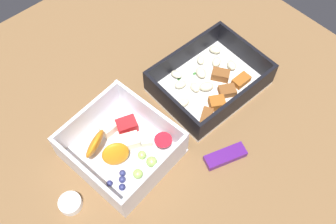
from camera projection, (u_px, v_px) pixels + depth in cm
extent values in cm
cube|color=brown|center=(160.00, 121.00, 66.54)|extent=(80.00, 80.00, 2.00)
cube|color=white|center=(209.00, 86.00, 69.07)|extent=(19.44, 14.99, 0.60)
cube|color=black|center=(245.00, 51.00, 70.05)|extent=(0.95, 14.54, 4.67)
cube|color=black|center=(171.00, 105.00, 63.62)|extent=(0.95, 14.54, 4.67)
cube|color=black|center=(238.00, 101.00, 64.03)|extent=(17.90, 1.03, 4.67)
cube|color=black|center=(184.00, 55.00, 69.64)|extent=(17.90, 1.03, 4.67)
ellipsoid|color=beige|center=(193.00, 86.00, 67.75)|extent=(2.03, 2.51, 1.10)
ellipsoid|color=beige|center=(201.00, 72.00, 69.21)|extent=(2.65, 3.05, 1.28)
ellipsoid|color=beige|center=(217.00, 62.00, 70.70)|extent=(2.85, 2.64, 1.17)
ellipsoid|color=beige|center=(215.00, 50.00, 72.31)|extent=(2.46, 2.75, 1.14)
ellipsoid|color=beige|center=(207.00, 86.00, 67.49)|extent=(3.18, 2.94, 1.31)
ellipsoid|color=beige|center=(232.00, 65.00, 70.28)|extent=(2.40, 2.73, 1.14)
ellipsoid|color=beige|center=(184.00, 102.00, 65.80)|extent=(2.52, 2.05, 1.10)
ellipsoid|color=beige|center=(180.00, 84.00, 67.87)|extent=(2.66, 2.21, 1.15)
ellipsoid|color=beige|center=(201.00, 60.00, 71.05)|extent=(2.46, 2.47, 1.02)
ellipsoid|color=beige|center=(177.00, 74.00, 69.15)|extent=(2.19, 2.57, 1.09)
cube|color=brown|center=(227.00, 91.00, 67.25)|extent=(3.69, 3.41, 1.34)
cube|color=#AD5B1E|center=(241.00, 80.00, 68.60)|extent=(3.31, 2.04, 1.20)
cube|color=#AD5B1E|center=(217.00, 103.00, 65.58)|extent=(3.52, 3.39, 1.79)
cube|color=brown|center=(221.00, 75.00, 68.99)|extent=(3.51, 3.85, 1.67)
cube|color=brown|center=(206.00, 117.00, 64.34)|extent=(3.85, 3.33, 1.29)
cube|color=#387A33|center=(225.00, 75.00, 69.95)|extent=(0.60, 0.40, 0.20)
cube|color=#387A33|center=(194.00, 74.00, 70.06)|extent=(0.60, 0.40, 0.20)
cube|color=#387A33|center=(179.00, 78.00, 69.47)|extent=(0.60, 0.40, 0.20)
cube|color=#387A33|center=(179.00, 79.00, 69.40)|extent=(0.60, 0.40, 0.20)
cube|color=white|center=(123.00, 152.00, 61.79)|extent=(16.71, 17.58, 0.60)
cube|color=white|center=(151.00, 115.00, 62.17)|extent=(2.45, 15.90, 5.31)
cube|color=white|center=(87.00, 176.00, 56.41)|extent=(2.45, 15.90, 5.31)
cube|color=white|center=(156.00, 174.00, 56.61)|extent=(13.73, 2.20, 5.31)
cube|color=white|center=(88.00, 117.00, 61.97)|extent=(13.73, 2.20, 5.31)
ellipsoid|color=orange|center=(95.00, 144.00, 59.22)|extent=(5.97, 5.01, 5.30)
ellipsoid|color=orange|center=(116.00, 154.00, 58.67)|extent=(5.16, 4.43, 4.56)
cube|color=red|center=(127.00, 125.00, 63.04)|extent=(4.01, 3.52, 2.01)
cube|color=#F4EACC|center=(109.00, 127.00, 62.94)|extent=(3.26, 2.50, 1.89)
cube|color=#F4EACC|center=(146.00, 139.00, 61.95)|extent=(2.85, 3.00, 1.44)
cube|color=#F4EACC|center=(130.00, 141.00, 61.46)|extent=(3.92, 3.53, 1.93)
sphere|color=#9ECC60|center=(138.00, 174.00, 58.57)|extent=(1.61, 1.61, 1.61)
sphere|color=#9ECC60|center=(152.00, 162.00, 59.58)|extent=(1.78, 1.78, 1.78)
sphere|color=#9ECC60|center=(142.00, 155.00, 60.39)|extent=(1.45, 1.45, 1.45)
cone|color=red|center=(163.00, 143.00, 61.05)|extent=(2.94, 2.94, 2.36)
sphere|color=navy|center=(122.00, 179.00, 58.33)|extent=(1.12, 1.12, 1.12)
sphere|color=navy|center=(134.00, 195.00, 56.99)|extent=(1.19, 1.19, 1.19)
sphere|color=navy|center=(122.00, 187.00, 57.68)|extent=(1.08, 1.08, 1.08)
sphere|color=navy|center=(122.00, 173.00, 58.95)|extent=(1.05, 1.05, 1.05)
sphere|color=navy|center=(110.00, 183.00, 58.08)|extent=(0.98, 0.98, 0.98)
cube|color=#51197A|center=(225.00, 156.00, 61.08)|extent=(7.40, 4.59, 1.20)
cylinder|color=white|center=(70.00, 203.00, 56.72)|extent=(3.51, 3.51, 1.47)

